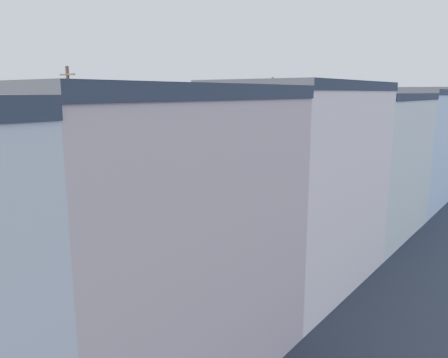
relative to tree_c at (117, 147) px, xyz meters
name	(u,v)px	position (x,y,z in m)	size (l,w,h in m)	color
ground	(111,240)	(6.30, -5.76, -4.45)	(160.00, 160.00, 0.00)	black
road_slab	(254,194)	(6.30, 9.24, -4.44)	(12.00, 70.00, 0.02)	black
curb_left	(200,184)	(0.25, 9.24, -4.37)	(0.30, 70.00, 0.15)	gray
curb_right	(320,204)	(12.35, 9.24, -4.37)	(0.30, 70.00, 0.15)	gray
sidewalk_left	(189,182)	(-1.05, 9.24, -4.37)	(2.60, 70.00, 0.15)	gray
sidewalk_right	(336,206)	(13.65, 9.24, -4.37)	(2.60, 70.00, 0.15)	gray
centerline	(254,194)	(6.30, 9.24, -4.45)	(0.12, 70.00, 0.01)	gold
townhouse_row_left	(161,178)	(-4.85, 9.24, -4.45)	(5.00, 70.00, 8.50)	silver
townhouse_row_right	(388,216)	(17.45, 9.24, -4.45)	(5.00, 70.00, 8.50)	silver
tree_c	(117,147)	(0.00, 0.00, 0.00)	(4.70, 4.70, 6.81)	black
tree_d	(209,128)	(0.00, 10.96, 0.67)	(4.70, 4.70, 7.49)	black
tree_e	(293,125)	(0.00, 27.37, 0.01)	(4.70, 4.70, 6.82)	black
tree_far_r	(394,139)	(13.20, 24.12, -0.59)	(3.10, 3.10, 5.45)	black
utility_pole_near	(72,142)	(0.00, -3.76, 0.71)	(1.60, 0.26, 10.00)	#42301E
utility_pole_far	(272,122)	(0.00, 22.24, 0.71)	(1.60, 0.26, 10.00)	#42301E
fedex_truck	(249,180)	(7.74, 6.33, -2.60)	(2.65, 6.88, 3.30)	silver
lead_sedan	(316,178)	(8.93, 15.55, -3.73)	(2.39, 5.18, 1.44)	black
parked_left_c	(76,212)	(1.40, -4.71, -3.83)	(1.30, 3.67, 1.22)	silver
parked_left_d	(192,183)	(1.40, 6.79, -3.70)	(2.47, 5.35, 1.49)	maroon
parked_right_a	(63,291)	(11.20, -11.95, -3.80)	(2.13, 4.62, 1.28)	#4D4E4F
parked_right_b	(146,256)	(11.20, -7.50, -3.69)	(2.52, 5.47, 1.52)	silver
parked_right_c	(328,185)	(11.20, 13.11, -3.70)	(2.08, 4.96, 1.49)	black
parked_right_d	(367,171)	(11.20, 22.51, -3.82)	(1.47, 3.84, 1.25)	black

